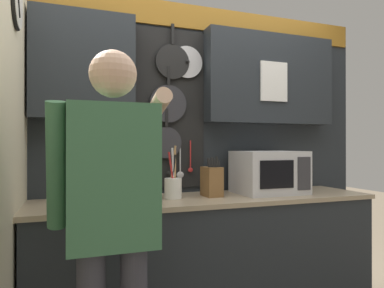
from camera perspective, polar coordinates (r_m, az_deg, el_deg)
base_cabinet_counter at (r=2.48m, az=2.96°, el=-19.30°), size 2.33×0.59×0.91m
back_wall_unit at (r=2.60m, az=1.24°, el=3.93°), size 2.90×0.22×2.32m
side_wall at (r=1.78m, az=-28.86°, el=-2.89°), size 0.07×1.60×2.32m
microwave at (r=2.60m, az=12.69°, el=-4.60°), size 0.48×0.38×0.31m
knife_block at (r=2.39m, az=3.32°, el=-6.18°), size 0.12×0.16×0.28m
utensil_crock at (r=2.30m, az=-3.18°, el=-6.98°), size 0.12×0.12×0.35m
person at (r=1.55m, az=-13.09°, el=-10.01°), size 0.54×0.65×1.67m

